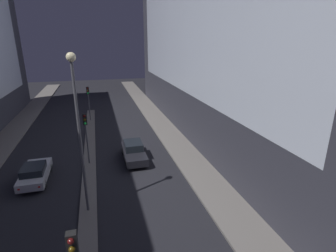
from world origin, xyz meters
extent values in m
cube|color=#66605B|center=(0.00, 17.69, 0.06)|extent=(1.02, 33.38, 0.11)
cube|color=black|center=(0.00, 2.71, 3.95)|extent=(0.32, 0.28, 0.90)
sphere|color=#4C0F0F|center=(0.00, 2.53, 4.25)|extent=(0.20, 0.20, 0.20)
sphere|color=#4C380A|center=(0.00, 2.53, 3.95)|extent=(0.20, 0.20, 0.20)
cylinder|color=#4C4C51|center=(0.00, 16.52, 1.80)|extent=(0.12, 0.12, 3.38)
cube|color=black|center=(0.00, 16.52, 3.95)|extent=(0.32, 0.28, 0.90)
sphere|color=#4C0F0F|center=(0.00, 16.34, 4.25)|extent=(0.20, 0.20, 0.20)
sphere|color=#4C380A|center=(0.00, 16.34, 3.95)|extent=(0.20, 0.20, 0.20)
sphere|color=#1EEA4C|center=(0.00, 16.34, 3.65)|extent=(0.20, 0.20, 0.20)
cylinder|color=#4C4C51|center=(0.00, 29.16, 1.80)|extent=(0.12, 0.12, 3.38)
cube|color=black|center=(0.00, 29.16, 3.95)|extent=(0.32, 0.28, 0.90)
sphere|color=#4C0F0F|center=(0.00, 28.98, 4.25)|extent=(0.20, 0.20, 0.20)
sphere|color=#4C380A|center=(0.00, 28.98, 3.95)|extent=(0.20, 0.20, 0.20)
sphere|color=#1EEA4C|center=(0.00, 28.98, 3.65)|extent=(0.20, 0.20, 0.20)
cylinder|color=#4C4C51|center=(0.00, 9.98, 4.53)|extent=(0.16, 0.16, 8.83)
sphere|color=#F9EAB2|center=(0.00, 9.98, 9.09)|extent=(0.49, 0.49, 0.49)
cube|color=#B2B2B7|center=(-3.74, 14.71, 0.60)|extent=(1.75, 4.17, 0.56)
cube|color=black|center=(-3.74, 14.40, 1.13)|extent=(1.48, 1.88, 0.49)
cube|color=red|center=(-4.35, 12.63, 0.63)|extent=(0.14, 0.04, 0.10)
cube|color=red|center=(-3.13, 12.63, 0.63)|extent=(0.14, 0.04, 0.10)
cylinder|color=black|center=(-4.50, 16.01, 0.32)|extent=(0.22, 0.64, 0.64)
cylinder|color=black|center=(-2.98, 16.01, 0.32)|extent=(0.22, 0.64, 0.64)
cylinder|color=black|center=(-4.50, 13.42, 0.32)|extent=(0.22, 0.64, 0.64)
cylinder|color=black|center=(-2.98, 13.42, 0.32)|extent=(0.22, 0.64, 0.64)
cube|color=black|center=(3.74, 16.37, 0.63)|extent=(1.74, 4.44, 0.62)
cube|color=black|center=(3.74, 16.70, 1.24)|extent=(1.48, 2.00, 0.60)
cube|color=red|center=(3.13, 18.59, 0.66)|extent=(0.14, 0.04, 0.10)
cube|color=red|center=(4.35, 18.59, 0.66)|extent=(0.14, 0.04, 0.10)
cylinder|color=black|center=(2.98, 17.74, 0.32)|extent=(0.22, 0.64, 0.64)
cylinder|color=black|center=(4.50, 17.74, 0.32)|extent=(0.22, 0.64, 0.64)
cylinder|color=black|center=(2.98, 14.99, 0.32)|extent=(0.22, 0.64, 0.64)
cylinder|color=black|center=(4.50, 14.99, 0.32)|extent=(0.22, 0.64, 0.64)
camera|label=1|loc=(1.13, -4.29, 9.92)|focal=28.00mm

